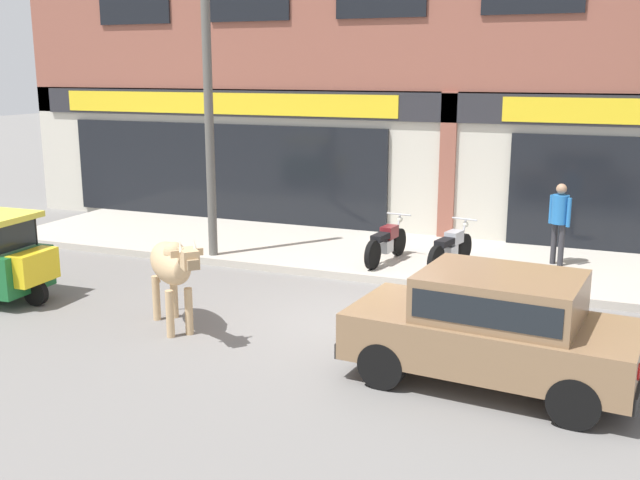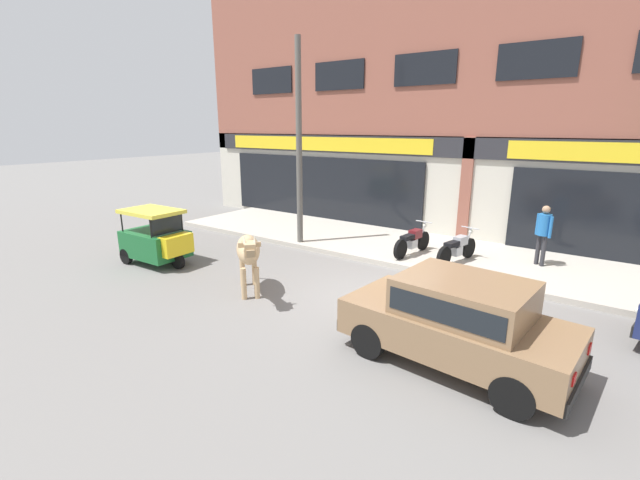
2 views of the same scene
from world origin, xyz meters
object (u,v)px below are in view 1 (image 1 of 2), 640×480
(utility_pole, at_px, (209,105))
(pedestrian, at_px, (560,215))
(car_1, at_px, (494,324))
(motorcycle_1, at_px, (451,248))
(cow, at_px, (172,265))
(motorcycle_0, at_px, (386,243))

(utility_pole, bearing_deg, pedestrian, 15.48)
(car_1, bearing_deg, pedestrian, 87.41)
(motorcycle_1, bearing_deg, pedestrian, 28.64)
(cow, height_order, motorcycle_0, cow)
(cow, distance_m, motorcycle_0, 5.01)
(motorcycle_0, distance_m, utility_pole, 4.43)
(cow, bearing_deg, motorcycle_1, 54.85)
(car_1, distance_m, pedestrian, 5.92)
(car_1, xyz_separation_m, motorcycle_1, (-1.61, 4.88, -0.28))
(motorcycle_0, relative_size, utility_pole, 0.30)
(car_1, bearing_deg, cow, 176.69)
(cow, height_order, car_1, cow)
(cow, height_order, pedestrian, pedestrian)
(motorcycle_0, xyz_separation_m, motorcycle_1, (1.28, 0.02, 0.00))
(cow, bearing_deg, car_1, -3.31)
(car_1, bearing_deg, utility_pole, 147.35)
(motorcycle_1, height_order, utility_pole, utility_pole)
(motorcycle_1, xyz_separation_m, pedestrian, (1.88, 1.02, 0.60))
(cow, distance_m, utility_pole, 4.63)
(pedestrian, bearing_deg, car_1, -92.59)
(car_1, xyz_separation_m, motorcycle_0, (-2.89, 4.87, -0.28))
(motorcycle_0, bearing_deg, car_1, -59.29)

